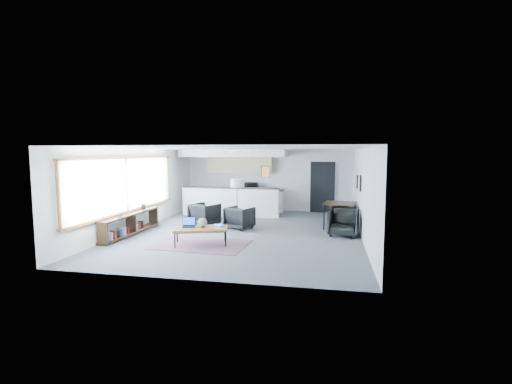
% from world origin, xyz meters
% --- Properties ---
extents(room, '(7.02, 9.02, 2.62)m').
position_xyz_m(room, '(0.00, 0.00, 1.30)').
color(room, '#4C4C4E').
rests_on(room, ground).
extents(window, '(0.10, 5.95, 1.66)m').
position_xyz_m(window, '(-3.46, -0.90, 1.46)').
color(window, '#8CBFFF').
rests_on(window, room).
extents(console, '(0.35, 3.00, 0.80)m').
position_xyz_m(console, '(-3.30, -1.05, 0.33)').
color(console, black).
rests_on(console, floor).
extents(kitchenette, '(4.20, 1.96, 2.60)m').
position_xyz_m(kitchenette, '(-1.20, 3.71, 1.38)').
color(kitchenette, white).
rests_on(kitchenette, floor).
extents(doorway, '(1.10, 0.12, 2.15)m').
position_xyz_m(doorway, '(2.30, 4.42, 1.07)').
color(doorway, black).
rests_on(doorway, room).
extents(track_light, '(1.60, 0.07, 0.15)m').
position_xyz_m(track_light, '(-0.59, 2.20, 2.53)').
color(track_light, silver).
rests_on(track_light, room).
extents(wall_art_lower, '(0.03, 0.38, 0.48)m').
position_xyz_m(wall_art_lower, '(3.47, 0.40, 1.55)').
color(wall_art_lower, black).
rests_on(wall_art_lower, room).
extents(wall_art_upper, '(0.03, 0.34, 0.44)m').
position_xyz_m(wall_art_upper, '(3.47, 1.70, 1.50)').
color(wall_art_upper, black).
rests_on(wall_art_upper, room).
extents(kilim_rug, '(2.54, 1.81, 0.01)m').
position_xyz_m(kilim_rug, '(-0.79, -1.81, 0.01)').
color(kilim_rug, '#583544').
rests_on(kilim_rug, floor).
extents(coffee_table, '(1.58, 1.16, 0.46)m').
position_xyz_m(coffee_table, '(-0.79, -1.81, 0.43)').
color(coffee_table, brown).
rests_on(coffee_table, floor).
extents(laptop, '(0.41, 0.36, 0.25)m').
position_xyz_m(laptop, '(-1.17, -1.70, 0.53)').
color(laptop, black).
rests_on(laptop, coffee_table).
extents(ceramic_pot, '(0.25, 0.25, 0.25)m').
position_xyz_m(ceramic_pot, '(-0.77, -1.75, 0.59)').
color(ceramic_pot, gray).
rests_on(ceramic_pot, coffee_table).
extents(book_stack, '(0.33, 0.30, 0.08)m').
position_xyz_m(book_stack, '(-0.32, -1.72, 0.50)').
color(book_stack, silver).
rests_on(book_stack, coffee_table).
extents(coaster, '(0.13, 0.13, 0.01)m').
position_xyz_m(coaster, '(-0.74, -2.07, 0.47)').
color(coaster, '#E5590C').
rests_on(coaster, coffee_table).
extents(armchair_left, '(1.06, 1.03, 0.84)m').
position_xyz_m(armchair_left, '(-1.56, 0.74, 0.42)').
color(armchair_left, black).
rests_on(armchair_left, floor).
extents(armchair_right, '(0.98, 0.95, 0.79)m').
position_xyz_m(armchair_right, '(-0.28, 0.46, 0.40)').
color(armchair_right, black).
rests_on(armchair_right, floor).
extents(floor_lamp, '(0.59, 0.59, 1.56)m').
position_xyz_m(floor_lamp, '(-0.58, 1.36, 1.36)').
color(floor_lamp, black).
rests_on(floor_lamp, floor).
extents(dining_table, '(1.12, 1.12, 0.84)m').
position_xyz_m(dining_table, '(2.92, 1.19, 0.77)').
color(dining_table, black).
rests_on(dining_table, floor).
extents(dining_chair_near, '(0.80, 0.76, 0.73)m').
position_xyz_m(dining_chair_near, '(3.00, 0.04, 0.37)').
color(dining_chair_near, black).
rests_on(dining_chair_near, floor).
extents(dining_chair_far, '(0.77, 0.74, 0.70)m').
position_xyz_m(dining_chair_far, '(3.00, 1.62, 0.35)').
color(dining_chair_far, black).
rests_on(dining_chair_far, floor).
extents(microwave, '(0.53, 0.30, 0.35)m').
position_xyz_m(microwave, '(-0.67, 4.15, 1.11)').
color(microwave, black).
rests_on(microwave, kitchenette).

